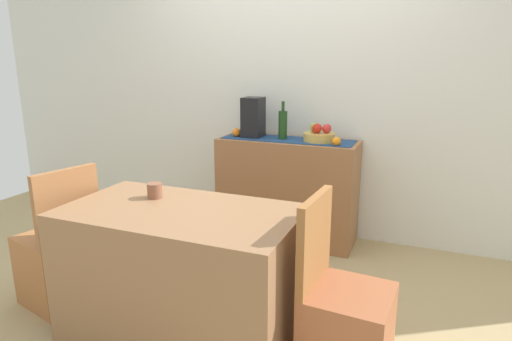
# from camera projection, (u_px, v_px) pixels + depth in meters

# --- Properties ---
(ground_plane) EXTENTS (6.40, 6.40, 0.02)m
(ground_plane) POSITION_uv_depth(u_px,v_px,m) (235.00, 287.00, 3.00)
(ground_plane) COLOR tan
(ground_plane) RESTS_ON ground
(room_wall_rear) EXTENTS (6.40, 0.06, 2.70)m
(room_wall_rear) POSITION_uv_depth(u_px,v_px,m) (290.00, 79.00, 3.72)
(room_wall_rear) COLOR silver
(room_wall_rear) RESTS_ON ground
(sideboard_console) EXTENTS (1.16, 0.42, 0.87)m
(sideboard_console) POSITION_uv_depth(u_px,v_px,m) (287.00, 190.00, 3.69)
(sideboard_console) COLOR #9A653E
(sideboard_console) RESTS_ON ground
(table_runner) EXTENTS (1.09, 0.32, 0.01)m
(table_runner) POSITION_uv_depth(u_px,v_px,m) (288.00, 139.00, 3.58)
(table_runner) COLOR navy
(table_runner) RESTS_ON sideboard_console
(fruit_bowl) EXTENTS (0.25, 0.25, 0.07)m
(fruit_bowl) POSITION_uv_depth(u_px,v_px,m) (319.00, 137.00, 3.47)
(fruit_bowl) COLOR gold
(fruit_bowl) RESTS_ON table_runner
(apple_rear) EXTENTS (0.08, 0.08, 0.08)m
(apple_rear) POSITION_uv_depth(u_px,v_px,m) (317.00, 128.00, 3.44)
(apple_rear) COLOR red
(apple_rear) RESTS_ON fruit_bowl
(apple_right) EXTENTS (0.07, 0.07, 0.07)m
(apple_right) POSITION_uv_depth(u_px,v_px,m) (327.00, 129.00, 3.44)
(apple_right) COLOR red
(apple_right) RESTS_ON fruit_bowl
(apple_upper) EXTENTS (0.07, 0.07, 0.07)m
(apple_upper) POSITION_uv_depth(u_px,v_px,m) (314.00, 127.00, 3.51)
(apple_upper) COLOR #8FA43E
(apple_upper) RESTS_ON fruit_bowl
(wine_bottle) EXTENTS (0.07, 0.07, 0.31)m
(wine_bottle) POSITION_uv_depth(u_px,v_px,m) (283.00, 124.00, 3.56)
(wine_bottle) COLOR #1D4118
(wine_bottle) RESTS_ON sideboard_console
(coffee_maker) EXTENTS (0.16, 0.18, 0.34)m
(coffee_maker) POSITION_uv_depth(u_px,v_px,m) (253.00, 118.00, 3.65)
(coffee_maker) COLOR black
(coffee_maker) RESTS_ON sideboard_console
(orange_loose_near_bowl) EXTENTS (0.08, 0.08, 0.08)m
(orange_loose_near_bowl) POSITION_uv_depth(u_px,v_px,m) (236.00, 133.00, 3.70)
(orange_loose_near_bowl) COLOR orange
(orange_loose_near_bowl) RESTS_ON sideboard_console
(orange_loose_mid) EXTENTS (0.07, 0.07, 0.07)m
(orange_loose_mid) POSITION_uv_depth(u_px,v_px,m) (336.00, 141.00, 3.32)
(orange_loose_mid) COLOR orange
(orange_loose_mid) RESTS_ON sideboard_console
(dining_table) EXTENTS (1.27, 0.71, 0.74)m
(dining_table) POSITION_uv_depth(u_px,v_px,m) (183.00, 272.00, 2.40)
(dining_table) COLOR #966A47
(dining_table) RESTS_ON ground
(coffee_cup) EXTENTS (0.09, 0.09, 0.09)m
(coffee_cup) POSITION_uv_depth(u_px,v_px,m) (155.00, 191.00, 2.49)
(coffee_cup) COLOR brown
(coffee_cup) RESTS_ON dining_table
(chair_near_window) EXTENTS (0.49, 0.49, 0.90)m
(chair_near_window) POSITION_uv_depth(u_px,v_px,m) (60.00, 262.00, 2.75)
(chair_near_window) COLOR #A86639
(chair_near_window) RESTS_ON ground
(chair_by_corner) EXTENTS (0.43, 0.43, 0.90)m
(chair_by_corner) POSITION_uv_depth(u_px,v_px,m) (344.00, 325.00, 2.10)
(chair_by_corner) COLOR #A75D3A
(chair_by_corner) RESTS_ON ground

